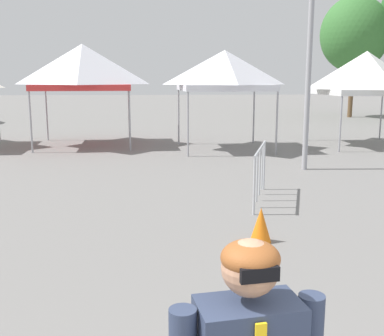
{
  "coord_description": "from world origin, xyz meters",
  "views": [
    {
      "loc": [
        -0.49,
        -0.47,
        2.39
      ],
      "look_at": [
        -0.07,
        5.24,
        1.3
      ],
      "focal_mm": 44.06,
      "sensor_mm": 36.0,
      "label": 1
    }
  ],
  "objects_px": {
    "canopy_tent_left_of_center": "(83,67)",
    "canopy_tent_far_right": "(366,73)",
    "tree_behind_tents_center": "(355,34)",
    "traffic_cone_lot_center": "(261,225)",
    "crowd_barrier_near_person": "(260,164)",
    "canopy_tent_behind_center": "(225,70)"
  },
  "relations": [
    {
      "from": "canopy_tent_left_of_center",
      "to": "canopy_tent_behind_center",
      "type": "xyz_separation_m",
      "value": [
        4.87,
        -1.33,
        -0.13
      ]
    },
    {
      "from": "canopy_tent_far_right",
      "to": "tree_behind_tents_center",
      "type": "distance_m",
      "value": 13.37
    },
    {
      "from": "canopy_tent_left_of_center",
      "to": "canopy_tent_behind_center",
      "type": "height_order",
      "value": "canopy_tent_left_of_center"
    },
    {
      "from": "canopy_tent_far_right",
      "to": "traffic_cone_lot_center",
      "type": "xyz_separation_m",
      "value": [
        -5.91,
        -9.93,
        -2.32
      ]
    },
    {
      "from": "canopy_tent_far_right",
      "to": "tree_behind_tents_center",
      "type": "xyz_separation_m",
      "value": [
        4.65,
        12.3,
        2.45
      ]
    },
    {
      "from": "canopy_tent_left_of_center",
      "to": "tree_behind_tents_center",
      "type": "bearing_deg",
      "value": 38.26
    },
    {
      "from": "canopy_tent_behind_center",
      "to": "canopy_tent_far_right",
      "type": "height_order",
      "value": "canopy_tent_far_right"
    },
    {
      "from": "canopy_tent_behind_center",
      "to": "traffic_cone_lot_center",
      "type": "relative_size",
      "value": 6.32
    },
    {
      "from": "canopy_tent_far_right",
      "to": "tree_behind_tents_center",
      "type": "height_order",
      "value": "tree_behind_tents_center"
    },
    {
      "from": "canopy_tent_left_of_center",
      "to": "canopy_tent_far_right",
      "type": "relative_size",
      "value": 1.07
    },
    {
      "from": "canopy_tent_left_of_center",
      "to": "canopy_tent_far_right",
      "type": "distance_m",
      "value": 10.04
    },
    {
      "from": "tree_behind_tents_center",
      "to": "canopy_tent_left_of_center",
      "type": "bearing_deg",
      "value": -141.74
    },
    {
      "from": "canopy_tent_behind_center",
      "to": "traffic_cone_lot_center",
      "type": "distance_m",
      "value": 9.67
    },
    {
      "from": "canopy_tent_far_right",
      "to": "canopy_tent_left_of_center",
      "type": "bearing_deg",
      "value": 175.79
    },
    {
      "from": "canopy_tent_far_right",
      "to": "traffic_cone_lot_center",
      "type": "bearing_deg",
      "value": -120.74
    },
    {
      "from": "crowd_barrier_near_person",
      "to": "traffic_cone_lot_center",
      "type": "xyz_separation_m",
      "value": [
        -0.49,
        -2.35,
        -0.49
      ]
    },
    {
      "from": "canopy_tent_left_of_center",
      "to": "traffic_cone_lot_center",
      "type": "distance_m",
      "value": 11.71
    },
    {
      "from": "canopy_tent_far_right",
      "to": "tree_behind_tents_center",
      "type": "bearing_deg",
      "value": 69.28
    },
    {
      "from": "tree_behind_tents_center",
      "to": "traffic_cone_lot_center",
      "type": "relative_size",
      "value": 13.92
    },
    {
      "from": "canopy_tent_far_right",
      "to": "crowd_barrier_near_person",
      "type": "height_order",
      "value": "canopy_tent_far_right"
    },
    {
      "from": "canopy_tent_behind_center",
      "to": "crowd_barrier_near_person",
      "type": "xyz_separation_m",
      "value": [
        -0.28,
        -6.99,
        -1.9
      ]
    },
    {
      "from": "canopy_tent_far_right",
      "to": "crowd_barrier_near_person",
      "type": "relative_size",
      "value": 1.66
    }
  ]
}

